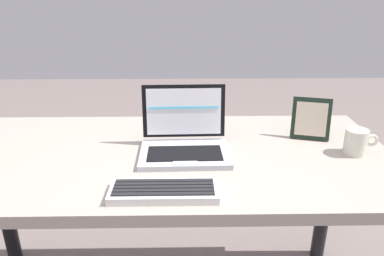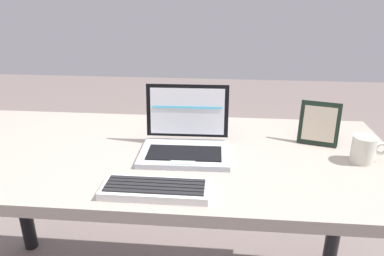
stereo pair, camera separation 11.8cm
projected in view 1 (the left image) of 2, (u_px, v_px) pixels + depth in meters
desk at (159, 176)px, 1.28m from camera, size 1.64×0.74×0.73m
laptop_front at (184, 141)px, 1.23m from camera, size 0.31×0.24×0.22m
external_keyboard at (164, 191)px, 0.99m from camera, size 0.30×0.11×0.03m
photo_frame at (311, 119)px, 1.34m from camera, size 0.15×0.09×0.16m
coffee_mug at (356, 142)px, 1.23m from camera, size 0.12×0.08×0.09m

